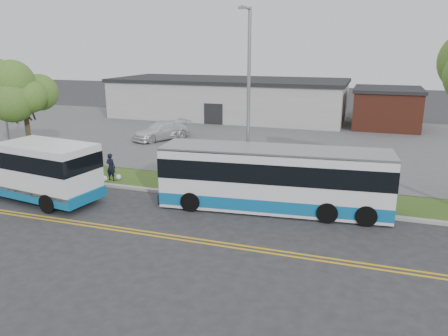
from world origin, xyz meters
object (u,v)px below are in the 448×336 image
(transit_bus, at_px, (274,179))
(streetlight_near, at_px, (248,96))
(parked_car_b, at_px, (161,131))
(streetlight_far, at_px, (2,94))
(pedestrian, at_px, (111,167))
(tree_west, at_px, (23,89))
(parked_car_a, at_px, (168,129))
(shuttle_bus, at_px, (38,169))

(transit_bus, bearing_deg, streetlight_near, 126.52)
(parked_car_b, bearing_deg, streetlight_far, -105.91)
(transit_bus, bearing_deg, pedestrian, 166.86)
(transit_bus, height_order, parked_car_b, transit_bus)
(streetlight_near, relative_size, transit_bus, 0.85)
(tree_west, bearing_deg, transit_bus, -8.73)
(streetlight_near, distance_m, pedestrian, 9.16)
(streetlight_near, height_order, transit_bus, streetlight_near)
(streetlight_far, relative_size, pedestrian, 4.90)
(tree_west, height_order, parked_car_a, tree_west)
(tree_west, distance_m, pedestrian, 8.24)
(tree_west, distance_m, parked_car_a, 13.27)
(transit_bus, bearing_deg, tree_west, 165.56)
(shuttle_bus, xyz_separation_m, parked_car_a, (-0.83, 16.88, -0.88))
(parked_car_a, bearing_deg, streetlight_near, -74.53)
(tree_west, relative_size, streetlight_far, 0.86)
(streetlight_near, xyz_separation_m, parked_car_b, (-10.59, 10.81, -4.39))
(transit_bus, bearing_deg, parked_car_a, 125.59)
(streetlight_far, distance_m, parked_car_b, 12.25)
(shuttle_bus, bearing_deg, streetlight_far, 149.59)
(transit_bus, distance_m, pedestrian, 10.07)
(shuttle_bus, bearing_deg, transit_bus, 20.30)
(shuttle_bus, relative_size, pedestrian, 5.04)
(streetlight_far, distance_m, shuttle_bus, 12.06)
(streetlight_far, height_order, parked_car_a, streetlight_far)
(transit_bus, height_order, parked_car_a, transit_bus)
(pedestrian, xyz_separation_m, parked_car_a, (-2.65, 13.07, -0.17))
(pedestrian, bearing_deg, parked_car_b, -73.38)
(shuttle_bus, xyz_separation_m, parked_car_b, (-0.74, 15.45, -0.79))
(shuttle_bus, height_order, pedestrian, shuttle_bus)
(transit_bus, distance_m, parked_car_a, 19.14)
(tree_west, bearing_deg, pedestrian, -10.58)
(streetlight_far, bearing_deg, shuttle_bus, -38.69)
(parked_car_b, bearing_deg, shuttle_bus, -57.20)
(streetlight_far, distance_m, pedestrian, 12.05)
(shuttle_bus, distance_m, parked_car_a, 16.92)
(shuttle_bus, bearing_deg, tree_west, 143.49)
(tree_west, relative_size, streetlight_near, 0.73)
(parked_car_a, bearing_deg, shuttle_bus, -112.82)
(parked_car_a, bearing_deg, transit_bus, -74.36)
(streetlight_far, distance_m, transit_bus, 21.68)
(parked_car_b, bearing_deg, transit_bus, -15.88)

